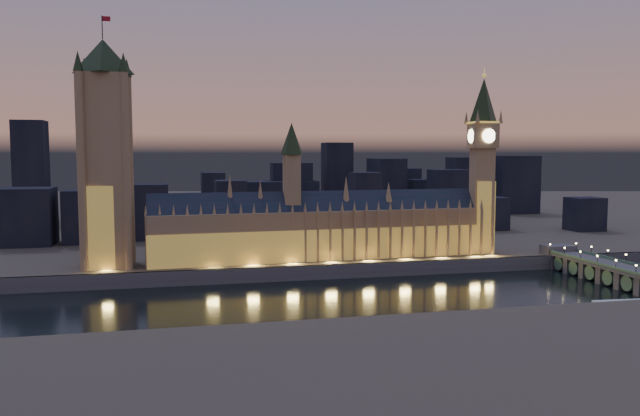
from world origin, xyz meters
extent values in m
plane|color=black|center=(0.00, 0.00, 0.00)|extent=(2000.00, 2000.00, 0.00)
cube|color=#483D3E|center=(0.00, 520.00, 4.00)|extent=(2000.00, 960.00, 8.00)
cube|color=#4E444F|center=(0.00, 41.00, 4.00)|extent=(2000.00, 2.50, 8.00)
cube|color=#9A7A4A|center=(10.11, 62.00, 22.00)|extent=(200.67, 28.42, 28.00)
cube|color=gold|center=(10.11, 51.75, 17.00)|extent=(200.00, 0.50, 18.00)
cube|color=black|center=(10.11, 62.00, 39.00)|extent=(200.51, 24.69, 16.26)
cube|color=#9A7A4A|center=(-9.89, 62.00, 52.00)|extent=(9.00, 9.00, 32.00)
cone|color=#22321A|center=(-9.89, 62.00, 77.00)|extent=(13.00, 13.00, 18.00)
cube|color=#9A7A4A|center=(-89.89, 51.40, 22.00)|extent=(1.20, 1.20, 28.00)
cone|color=#9A7A4A|center=(-89.89, 52.00, 39.00)|extent=(2.00, 2.00, 6.00)
cube|color=#9A7A4A|center=(-82.74, 51.40, 22.00)|extent=(1.20, 1.20, 28.00)
cone|color=#9A7A4A|center=(-82.74, 52.00, 39.00)|extent=(2.00, 2.00, 6.00)
cube|color=#9A7A4A|center=(-75.60, 51.40, 22.00)|extent=(1.20, 1.20, 28.00)
cone|color=#9A7A4A|center=(-75.60, 52.00, 39.00)|extent=(2.00, 2.00, 6.00)
cube|color=#9A7A4A|center=(-68.46, 51.40, 22.00)|extent=(1.20, 1.20, 28.00)
cone|color=#9A7A4A|center=(-68.46, 52.00, 39.00)|extent=(2.00, 2.00, 6.00)
cube|color=#9A7A4A|center=(-61.31, 51.40, 22.00)|extent=(1.20, 1.20, 28.00)
cone|color=#9A7A4A|center=(-61.31, 52.00, 39.00)|extent=(2.00, 2.00, 6.00)
cube|color=#9A7A4A|center=(-54.17, 51.40, 22.00)|extent=(1.20, 1.20, 28.00)
cone|color=#9A7A4A|center=(-54.17, 52.00, 39.00)|extent=(2.00, 2.00, 6.00)
cube|color=#9A7A4A|center=(-47.03, 51.40, 22.00)|extent=(1.20, 1.20, 28.00)
cone|color=#9A7A4A|center=(-47.03, 52.00, 39.00)|extent=(2.00, 2.00, 6.00)
cube|color=#9A7A4A|center=(-39.89, 51.40, 22.00)|extent=(1.20, 1.20, 28.00)
cone|color=#9A7A4A|center=(-39.89, 52.00, 39.00)|extent=(2.00, 2.00, 6.00)
cube|color=#9A7A4A|center=(-32.74, 51.40, 22.00)|extent=(1.20, 1.20, 28.00)
cone|color=#9A7A4A|center=(-32.74, 52.00, 39.00)|extent=(2.00, 2.00, 6.00)
cube|color=#9A7A4A|center=(-25.60, 51.40, 22.00)|extent=(1.20, 1.20, 28.00)
cone|color=#9A7A4A|center=(-25.60, 52.00, 39.00)|extent=(2.00, 2.00, 6.00)
cube|color=#9A7A4A|center=(-18.46, 51.40, 22.00)|extent=(1.20, 1.20, 28.00)
cone|color=#9A7A4A|center=(-18.46, 52.00, 39.00)|extent=(2.00, 2.00, 6.00)
cube|color=#9A7A4A|center=(-11.31, 51.40, 22.00)|extent=(1.20, 1.20, 28.00)
cone|color=#9A7A4A|center=(-11.31, 52.00, 39.00)|extent=(2.00, 2.00, 6.00)
cube|color=#9A7A4A|center=(-4.17, 51.40, 22.00)|extent=(1.20, 1.20, 28.00)
cone|color=#9A7A4A|center=(-4.17, 52.00, 39.00)|extent=(2.00, 2.00, 6.00)
cube|color=#9A7A4A|center=(2.97, 51.40, 22.00)|extent=(1.20, 1.20, 28.00)
cone|color=#9A7A4A|center=(2.97, 52.00, 39.00)|extent=(2.00, 2.00, 6.00)
cube|color=#9A7A4A|center=(10.11, 51.40, 22.00)|extent=(1.20, 1.20, 28.00)
cone|color=#9A7A4A|center=(10.11, 52.00, 39.00)|extent=(2.00, 2.00, 6.00)
cube|color=#9A7A4A|center=(17.26, 51.40, 22.00)|extent=(1.20, 1.20, 28.00)
cone|color=#9A7A4A|center=(17.26, 52.00, 39.00)|extent=(2.00, 2.00, 6.00)
cube|color=#9A7A4A|center=(24.40, 51.40, 22.00)|extent=(1.20, 1.20, 28.00)
cone|color=#9A7A4A|center=(24.40, 52.00, 39.00)|extent=(2.00, 2.00, 6.00)
cube|color=#9A7A4A|center=(31.54, 51.40, 22.00)|extent=(1.20, 1.20, 28.00)
cone|color=#9A7A4A|center=(31.54, 52.00, 39.00)|extent=(2.00, 2.00, 6.00)
cube|color=#9A7A4A|center=(38.69, 51.40, 22.00)|extent=(1.20, 1.20, 28.00)
cone|color=#9A7A4A|center=(38.69, 52.00, 39.00)|extent=(2.00, 2.00, 6.00)
cube|color=#9A7A4A|center=(45.83, 51.40, 22.00)|extent=(1.20, 1.20, 28.00)
cone|color=#9A7A4A|center=(45.83, 52.00, 39.00)|extent=(2.00, 2.00, 6.00)
cube|color=#9A7A4A|center=(52.97, 51.40, 22.00)|extent=(1.20, 1.20, 28.00)
cone|color=#9A7A4A|center=(52.97, 52.00, 39.00)|extent=(2.00, 2.00, 6.00)
cube|color=#9A7A4A|center=(60.11, 51.40, 22.00)|extent=(1.20, 1.20, 28.00)
cone|color=#9A7A4A|center=(60.11, 52.00, 39.00)|extent=(2.00, 2.00, 6.00)
cube|color=#9A7A4A|center=(67.26, 51.40, 22.00)|extent=(1.20, 1.20, 28.00)
cone|color=#9A7A4A|center=(67.26, 52.00, 39.00)|extent=(2.00, 2.00, 6.00)
cube|color=#9A7A4A|center=(74.40, 51.40, 22.00)|extent=(1.20, 1.20, 28.00)
cone|color=#9A7A4A|center=(74.40, 52.00, 39.00)|extent=(2.00, 2.00, 6.00)
cube|color=#9A7A4A|center=(81.54, 51.40, 22.00)|extent=(1.20, 1.20, 28.00)
cone|color=#9A7A4A|center=(81.54, 52.00, 39.00)|extent=(2.00, 2.00, 6.00)
cube|color=#9A7A4A|center=(88.69, 51.40, 22.00)|extent=(1.20, 1.20, 28.00)
cone|color=#9A7A4A|center=(88.69, 52.00, 39.00)|extent=(2.00, 2.00, 6.00)
cube|color=#9A7A4A|center=(95.83, 51.40, 22.00)|extent=(1.20, 1.20, 28.00)
cone|color=#9A7A4A|center=(95.83, 52.00, 39.00)|extent=(2.00, 2.00, 6.00)
cube|color=#9A7A4A|center=(102.97, 51.40, 22.00)|extent=(1.20, 1.20, 28.00)
cone|color=#9A7A4A|center=(102.97, 52.00, 39.00)|extent=(2.00, 2.00, 6.00)
cube|color=#9A7A4A|center=(110.11, 51.40, 22.00)|extent=(1.20, 1.20, 28.00)
cone|color=#9A7A4A|center=(110.11, 52.00, 39.00)|extent=(2.00, 2.00, 6.00)
cone|color=#9A7A4A|center=(-44.89, 62.00, 49.00)|extent=(4.40, 4.40, 18.00)
cone|color=#9A7A4A|center=(-27.89, 62.00, 47.00)|extent=(4.40, 4.40, 14.00)
cone|color=#9A7A4A|center=(22.11, 62.00, 48.00)|extent=(4.40, 4.40, 16.00)
cone|color=#9A7A4A|center=(48.11, 62.00, 46.00)|extent=(4.40, 4.40, 12.00)
cube|color=#9A7A4A|center=(-110.00, 62.00, 59.16)|extent=(23.97, 23.97, 102.31)
cube|color=gold|center=(-110.00, 50.80, 30.00)|extent=(22.00, 0.50, 44.00)
cone|color=#22321A|center=(-110.00, 62.00, 119.31)|extent=(31.68, 31.68, 18.00)
cylinder|color=black|center=(-110.00, 62.00, 134.31)|extent=(0.50, 0.50, 12.00)
cube|color=#AE1421|center=(-107.80, 62.00, 138.81)|extent=(4.00, 0.15, 2.50)
cylinder|color=#9A7A4A|center=(-121.00, 51.00, 59.16)|extent=(4.40, 4.40, 102.31)
cone|color=#22321A|center=(-121.00, 51.00, 115.31)|extent=(5.20, 5.20, 10.00)
cylinder|color=#9A7A4A|center=(-121.00, 73.00, 59.16)|extent=(4.40, 4.40, 102.31)
cone|color=#22321A|center=(-121.00, 73.00, 115.31)|extent=(5.20, 5.20, 10.00)
cylinder|color=#9A7A4A|center=(-99.00, 51.00, 59.16)|extent=(4.40, 4.40, 102.31)
cone|color=#22321A|center=(-99.00, 51.00, 115.31)|extent=(5.20, 5.20, 10.00)
cylinder|color=#9A7A4A|center=(-99.00, 73.00, 59.16)|extent=(4.40, 4.40, 102.31)
cone|color=#22321A|center=(-99.00, 73.00, 115.31)|extent=(5.20, 5.20, 10.00)
cube|color=#9A7A4A|center=(108.00, 62.00, 39.85)|extent=(13.36, 13.36, 63.70)
cube|color=gold|center=(108.00, 55.80, 30.00)|extent=(12.00, 0.50, 44.00)
cube|color=#9A7A4A|center=(108.00, 62.00, 79.18)|extent=(15.00, 15.00, 14.97)
cube|color=#F2C64C|center=(108.00, 62.00, 87.26)|extent=(15.75, 15.75, 1.20)
cone|color=#22321A|center=(108.00, 62.00, 100.86)|extent=(18.00, 18.00, 26.00)
sphere|color=#F2C64C|center=(108.00, 62.00, 115.36)|extent=(2.80, 2.80, 2.80)
cylinder|color=#F2C64C|center=(108.00, 62.00, 117.86)|extent=(0.40, 0.40, 5.00)
cylinder|color=#FFF2BF|center=(108.00, 54.25, 79.18)|extent=(8.40, 0.50, 8.40)
cylinder|color=#FFF2BF|center=(108.00, 69.75, 79.18)|extent=(8.40, 0.50, 8.40)
cylinder|color=#FFF2BF|center=(100.25, 62.00, 79.18)|extent=(0.50, 8.40, 8.40)
cylinder|color=#FFF2BF|center=(115.75, 62.00, 79.18)|extent=(0.50, 8.40, 8.40)
cone|color=#9A7A4A|center=(100.50, 54.50, 90.66)|extent=(2.60, 2.60, 8.00)
cone|color=#9A7A4A|center=(100.50, 69.50, 90.66)|extent=(2.60, 2.60, 8.00)
cone|color=#9A7A4A|center=(115.50, 54.50, 90.66)|extent=(2.60, 2.60, 8.00)
cone|color=#9A7A4A|center=(115.50, 69.50, 90.66)|extent=(2.60, 2.60, 8.00)
cube|color=#4E444F|center=(150.41, -10.00, 9.50)|extent=(18.20, 100.00, 1.60)
cube|color=#3E6A4D|center=(141.71, -10.00, 10.90)|extent=(0.80, 100.00, 1.60)
cube|color=#3E6A4D|center=(159.11, -10.00, 10.90)|extent=(0.80, 100.00, 1.60)
cube|color=#4E444F|center=(150.41, 45.00, 8.75)|extent=(18.20, 12.00, 9.50)
cylinder|color=black|center=(141.71, -31.43, 12.70)|extent=(0.30, 0.30, 4.40)
sphere|color=#FFD88C|center=(141.71, -31.43, 15.00)|extent=(1.00, 1.00, 1.00)
cube|color=#4E444F|center=(150.41, -17.14, 4.35)|extent=(16.38, 4.00, 9.50)
cylinder|color=black|center=(141.71, -17.14, 12.70)|extent=(0.30, 0.30, 4.40)
sphere|color=#FFD88C|center=(141.71, -17.14, 15.00)|extent=(1.00, 1.00, 1.00)
cube|color=#4E444F|center=(150.41, -2.86, 4.35)|extent=(16.38, 4.00, 9.50)
cylinder|color=black|center=(141.71, -2.86, 12.70)|extent=(0.30, 0.30, 4.40)
sphere|color=#FFD88C|center=(141.71, -2.86, 15.00)|extent=(1.00, 1.00, 1.00)
cylinder|color=black|center=(159.11, -2.86, 12.70)|extent=(0.30, 0.30, 4.40)
sphere|color=#FFD88C|center=(159.11, -2.86, 15.00)|extent=(1.00, 1.00, 1.00)
cube|color=#4E444F|center=(150.41, 11.43, 4.35)|extent=(16.38, 4.00, 9.50)
cylinder|color=black|center=(141.71, 11.43, 12.70)|extent=(0.30, 0.30, 4.40)
sphere|color=#FFD88C|center=(141.71, 11.43, 15.00)|extent=(1.00, 1.00, 1.00)
cylinder|color=black|center=(159.11, 11.43, 12.70)|extent=(0.30, 0.30, 4.40)
sphere|color=#FFD88C|center=(159.11, 11.43, 15.00)|extent=(1.00, 1.00, 1.00)
cube|color=#4E444F|center=(150.41, 25.71, 4.35)|extent=(16.38, 4.00, 9.50)
cylinder|color=black|center=(141.71, 25.71, 12.70)|extent=(0.30, 0.30, 4.40)
sphere|color=#FFD88C|center=(141.71, 25.71, 15.00)|extent=(1.00, 1.00, 1.00)
cylinder|color=black|center=(159.11, 25.71, 12.70)|extent=(0.30, 0.30, 4.40)
sphere|color=#FFD88C|center=(159.11, 25.71, 15.00)|extent=(1.00, 1.00, 1.00)
cube|color=#4E444F|center=(150.41, 40.00, 4.35)|extent=(16.38, 4.00, 9.50)
cylinder|color=black|center=(141.71, 40.00, 12.70)|extent=(0.30, 0.30, 4.40)
sphere|color=#FFD88C|center=(141.71, 40.00, 15.00)|extent=(1.00, 1.00, 1.00)
cylinder|color=black|center=(159.11, 40.00, 12.70)|extent=(0.30, 0.30, 4.40)
sphere|color=#FFD88C|center=(159.11, 40.00, 15.00)|extent=(1.00, 1.00, 1.00)
cylinder|color=#3E6A4D|center=(150.41, -24.29, 4.70)|extent=(16.02, 8.00, 8.00)
cylinder|color=#3E6A4D|center=(150.41, -10.00, 4.70)|extent=(16.02, 8.00, 8.00)
cylinder|color=#3E6A4D|center=(150.41, 4.29, 4.70)|extent=(16.02, 8.00, 8.00)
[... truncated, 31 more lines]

